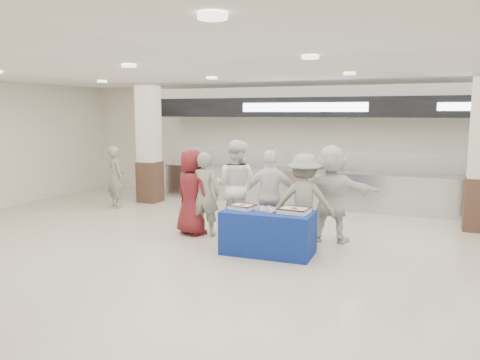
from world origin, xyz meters
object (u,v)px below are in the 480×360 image
at_px(chef_tall, 236,186).
at_px(chef_short, 270,196).
at_px(civilian_maroon, 192,192).
at_px(civilian_white, 331,194).
at_px(cupcake_tray, 267,209).
at_px(soldier_b, 304,201).
at_px(sheet_cake_right, 294,210).
at_px(sheet_cake_left, 242,206).
at_px(soldier_bg, 116,177).
at_px(soldier_a, 204,194).
at_px(display_table, 268,232).

xyz_separation_m(chef_tall, chef_short, (0.85, -0.32, -0.08)).
height_order(civilian_maroon, civilian_white, civilian_white).
xyz_separation_m(cupcake_tray, civilian_maroon, (-1.82, 0.63, 0.08)).
relative_size(soldier_b, civilian_white, 0.93).
height_order(sheet_cake_right, cupcake_tray, sheet_cake_right).
distance_m(soldier_b, civilian_white, 0.68).
height_order(cupcake_tray, civilian_white, civilian_white).
height_order(sheet_cake_left, cupcake_tray, sheet_cake_left).
bearing_deg(soldier_bg, chef_tall, -167.67).
bearing_deg(cupcake_tray, soldier_a, 157.76).
relative_size(civilian_maroon, civilian_white, 0.93).
height_order(sheet_cake_right, soldier_bg, soldier_bg).
bearing_deg(display_table, soldier_b, 52.54).
bearing_deg(civilian_maroon, cupcake_tray, -179.33).
height_order(soldier_b, civilian_white, civilian_white).
xyz_separation_m(sheet_cake_right, civilian_maroon, (-2.29, 0.60, 0.05)).
bearing_deg(chef_tall, civilian_maroon, 38.42).
relative_size(soldier_b, soldier_bg, 1.07).
bearing_deg(sheet_cake_right, civilian_white, 72.45).
xyz_separation_m(sheet_cake_right, chef_tall, (-1.56, 1.14, 0.14)).
bearing_deg(cupcake_tray, civilian_white, 54.96).
bearing_deg(civilian_white, soldier_a, 10.77).
xyz_separation_m(civilian_white, soldier_bg, (-5.75, 1.01, -0.13)).
distance_m(civilian_maroon, civilian_white, 2.72).
height_order(soldier_a, soldier_bg, soldier_a).
relative_size(sheet_cake_left, soldier_b, 0.28).
distance_m(sheet_cake_right, cupcake_tray, 0.47).
bearing_deg(sheet_cake_left, cupcake_tray, 0.74).
relative_size(soldier_a, soldier_bg, 1.05).
relative_size(sheet_cake_right, soldier_a, 0.31).
height_order(soldier_a, chef_short, chef_short).
xyz_separation_m(soldier_b, soldier_bg, (-5.38, 1.58, -0.06)).
relative_size(cupcake_tray, chef_short, 0.24).
bearing_deg(chef_short, civilian_maroon, -11.71).
height_order(display_table, sheet_cake_left, sheet_cake_left).
bearing_deg(display_table, cupcake_tray, 152.30).
bearing_deg(cupcake_tray, soldier_bg, 155.79).
bearing_deg(soldier_bg, soldier_b, -168.78).
bearing_deg(soldier_bg, chef_short, -168.73).
xyz_separation_m(soldier_a, soldier_bg, (-3.36, 1.58, -0.04)).
height_order(civilian_maroon, soldier_b, civilian_maroon).
bearing_deg(display_table, civilian_white, 53.50).
relative_size(cupcake_tray, soldier_bg, 0.26).
bearing_deg(display_table, soldier_bg, 153.45).
bearing_deg(soldier_b, cupcake_tray, 39.58).
bearing_deg(chef_short, sheet_cake_left, 56.05).
xyz_separation_m(display_table, soldier_bg, (-4.93, 2.22, 0.42)).
height_order(soldier_a, civilian_white, civilian_white).
height_order(sheet_cake_left, civilian_maroon, civilian_maroon).
bearing_deg(sheet_cake_left, sheet_cake_right, 2.16).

